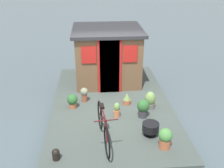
{
  "coord_description": "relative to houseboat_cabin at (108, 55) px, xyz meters",
  "views": [
    {
      "loc": [
        -6.79,
        0.53,
        4.21
      ],
      "look_at": [
        -0.2,
        0.0,
        1.11
      ],
      "focal_mm": 42.49,
      "sensor_mm": 36.0,
      "label": 1
    }
  ],
  "objects": [
    {
      "name": "mooring_bollard",
      "position": [
        -4.0,
        1.35,
        -0.78
      ],
      "size": [
        0.17,
        0.17,
        0.26
      ],
      "color": "black",
      "rests_on": "houseboat_deck"
    },
    {
      "name": "potted_plant_sage",
      "position": [
        -1.77,
        -0.44,
        -0.75
      ],
      "size": [
        0.23,
        0.23,
        0.35
      ],
      "color": "#B2603D",
      "rests_on": "houseboat_deck"
    },
    {
      "name": "potted_plant_basil",
      "position": [
        -2.43,
        -0.08,
        -0.71
      ],
      "size": [
        0.17,
        0.17,
        0.41
      ],
      "color": "#C6754C",
      "rests_on": "houseboat_deck"
    },
    {
      "name": "bicycle",
      "position": [
        -3.43,
        0.33,
        -0.52
      ],
      "size": [
        1.79,
        0.5,
        0.85
      ],
      "color": "black",
      "rests_on": "houseboat_deck"
    },
    {
      "name": "houseboat_deck",
      "position": [
        -1.66,
        0.0,
        -1.12
      ],
      "size": [
        5.55,
        3.39,
        0.41
      ],
      "color": "#424C47",
      "rests_on": "ground_plane"
    },
    {
      "name": "potted_plant_fern",
      "position": [
        -2.05,
        -1.05,
        -0.67
      ],
      "size": [
        0.3,
        0.3,
        0.5
      ],
      "color": "slate",
      "rests_on": "houseboat_deck"
    },
    {
      "name": "potted_plant_thyme",
      "position": [
        -1.85,
        1.12,
        -0.69
      ],
      "size": [
        0.3,
        0.3,
        0.41
      ],
      "color": "#B2603D",
      "rests_on": "houseboat_deck"
    },
    {
      "name": "potted_plant_rosemary",
      "position": [
        -3.8,
        -1.02,
        -0.65
      ],
      "size": [
        0.31,
        0.31,
        0.49
      ],
      "color": "#B2603D",
      "rests_on": "houseboat_deck"
    },
    {
      "name": "charcoal_grill",
      "position": [
        -3.32,
        -0.8,
        -0.69
      ],
      "size": [
        0.4,
        0.4,
        0.33
      ],
      "color": "black",
      "rests_on": "houseboat_deck"
    },
    {
      "name": "ground_plane",
      "position": [
        -1.66,
        0.0,
        -1.33
      ],
      "size": [
        60.0,
        60.0,
        0.0
      ],
      "primitive_type": "plane",
      "color": "#4C5B60"
    },
    {
      "name": "potted_plant_mint",
      "position": [
        -2.49,
        -0.77,
        -0.64
      ],
      "size": [
        0.33,
        0.33,
        0.5
      ],
      "color": "#38383D",
      "rests_on": "houseboat_deck"
    },
    {
      "name": "potted_plant_geranium",
      "position": [
        -1.51,
        0.79,
        -0.66
      ],
      "size": [
        0.23,
        0.23,
        0.43
      ],
      "color": "#935138",
      "rests_on": "houseboat_deck"
    },
    {
      "name": "houseboat_cabin",
      "position": [
        0.0,
        0.0,
        0.0
      ],
      "size": [
        2.11,
        2.26,
        1.81
      ],
      "color": "brown",
      "rests_on": "houseboat_deck"
    }
  ]
}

